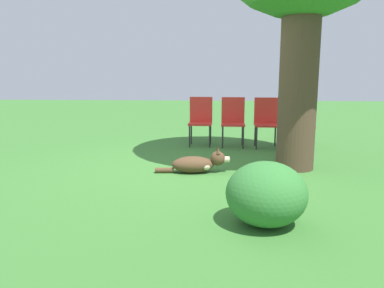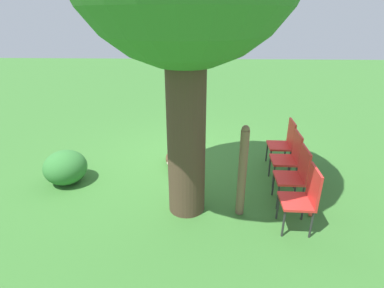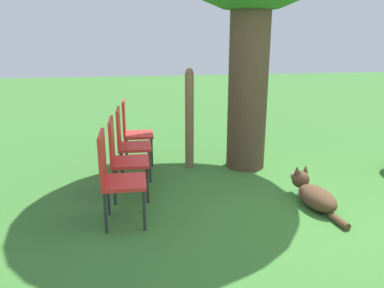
% 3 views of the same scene
% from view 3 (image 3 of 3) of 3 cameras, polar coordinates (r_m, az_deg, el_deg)
% --- Properties ---
extents(ground_plane, '(30.00, 30.00, 0.00)m').
position_cam_3_polar(ground_plane, '(4.32, 15.33, -9.08)').
color(ground_plane, '#38702D').
extents(dog, '(0.35, 1.04, 0.37)m').
position_cam_3_polar(dog, '(4.35, 18.02, -7.31)').
color(dog, '#513823').
rests_on(dog, ground_plane).
extents(fence_post, '(0.12, 0.12, 1.39)m').
position_cam_3_polar(fence_post, '(5.18, -0.40, 3.85)').
color(fence_post, brown).
rests_on(fence_post, ground_plane).
extents(red_chair_0, '(0.43, 0.45, 0.93)m').
position_cam_3_polar(red_chair_0, '(3.69, -11.71, -4.41)').
color(red_chair_0, red).
rests_on(red_chair_0, ground_plane).
extents(red_chair_1, '(0.43, 0.45, 0.93)m').
position_cam_3_polar(red_chair_1, '(4.27, -10.61, -1.53)').
color(red_chair_1, red).
rests_on(red_chair_1, ground_plane).
extents(red_chair_2, '(0.43, 0.45, 0.93)m').
position_cam_3_polar(red_chair_2, '(4.86, -9.78, 0.65)').
color(red_chair_2, red).
rests_on(red_chair_2, ground_plane).
extents(red_chair_3, '(0.43, 0.45, 0.93)m').
position_cam_3_polar(red_chair_3, '(5.46, -9.12, 2.35)').
color(red_chair_3, red).
rests_on(red_chair_3, ground_plane).
extents(tennis_ball, '(0.07, 0.07, 0.07)m').
position_cam_3_polar(tennis_ball, '(5.35, -11.53, -3.55)').
color(tennis_ball, '#E54C33').
rests_on(tennis_ball, ground_plane).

